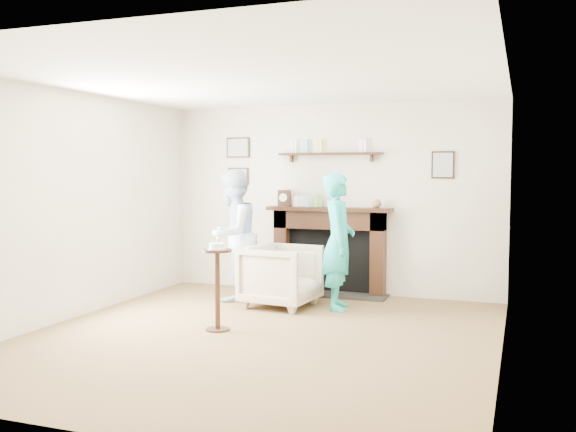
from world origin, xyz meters
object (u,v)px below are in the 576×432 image
Objects in this scene: armchair at (281,306)px; man at (233,299)px; pedestal_table at (217,273)px; woman at (338,309)px.

man reaches higher than armchair.
armchair is 0.75m from man.
pedestal_table reaches higher than armchair.
man is at bearing 81.88° from armchair.
pedestal_table reaches higher than woman.
pedestal_table is (0.52, -1.48, 0.59)m from man.
man is 1.02× the size of woman.
woman is (1.40, -0.07, 0.00)m from man.
armchair is 0.68m from woman.
man is 1.68m from pedestal_table.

